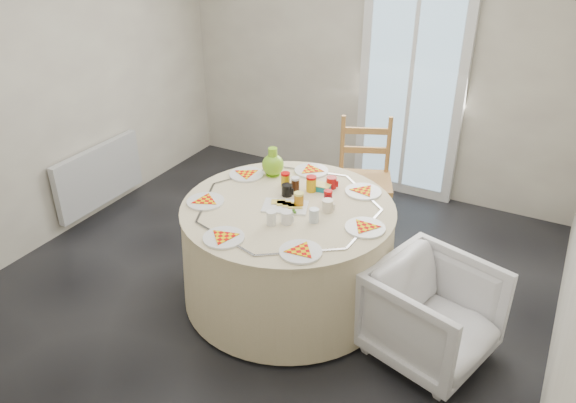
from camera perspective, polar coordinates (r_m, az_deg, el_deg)
The scene contains 14 objects.
floor at distance 4.43m, azimuth -1.64°, elevation -8.05°, with size 4.00×4.00×0.00m, color black.
wall_back at distance 5.54m, azimuth 8.77°, elevation 14.28°, with size 4.00×0.02×2.60m, color #BCB5A3.
wall_left at distance 5.06m, azimuth -22.36°, elevation 11.09°, with size 0.02×4.00×2.60m, color #BCB5A3.
glass_door at distance 5.45m, azimuth 12.40°, elevation 10.96°, with size 1.00×0.08×2.10m, color silver.
radiator at distance 5.45m, azimuth -18.63°, elevation 2.50°, with size 0.07×1.00×0.55m, color silver.
table at distance 4.08m, azimuth 0.00°, elevation -5.24°, with size 1.53×1.53×0.78m, color beige.
wooden_chair at distance 4.85m, azimuth 7.71°, elevation 1.68°, with size 0.46×0.44×1.03m, color #AB8438, non-canonical shape.
armchair at distance 3.69m, azimuth 14.58°, elevation -10.26°, with size 0.70×0.66×0.72m, color silver.
place_settings at distance 3.87m, azimuth -0.00°, elevation -0.39°, with size 1.42×1.42×0.03m, color white, non-canonical shape.
jar_cluster at distance 4.01m, azimuth 1.73°, elevation 1.48°, with size 0.44×0.22×0.13m, color #996E1B, non-canonical shape.
butter_tub at distance 4.08m, azimuth 3.48°, elevation 1.43°, with size 0.12×0.09×0.05m, color #0F7888.
green_pitcher at distance 4.27m, azimuth -1.55°, elevation 4.01°, with size 0.17×0.17×0.22m, color #75B71D, non-canonical shape.
cheese_platter at distance 3.86m, azimuth -0.28°, elevation -0.47°, with size 0.31×0.20×0.04m, color silver, non-canonical shape.
mugs_glasses at distance 3.82m, azimuth 1.41°, elevation -0.10°, with size 0.57×0.57×0.10m, color #AAAAAA, non-canonical shape.
Camera 1 is at (1.79, -3.07, 2.65)m, focal length 35.00 mm.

